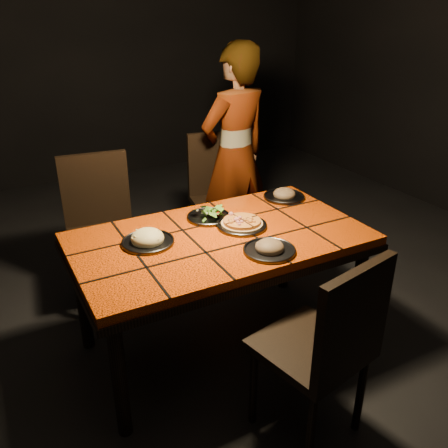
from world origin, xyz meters
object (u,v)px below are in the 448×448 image
dining_table (220,247)px  chair_far_right (220,189)px  chair_near (328,342)px  plate_pasta (148,239)px  chair_far_left (101,219)px  diner (235,156)px  plate_pizza (242,224)px

dining_table → chair_far_right: 1.16m
dining_table → chair_near: chair_near is taller
plate_pasta → chair_far_left: bearing=94.1°
chair_far_left → diner: 1.13m
plate_pasta → chair_near: bearing=-62.4°
chair_far_right → plate_pasta: (-0.93, -0.94, 0.19)m
dining_table → plate_pizza: bearing=11.5°
diner → chair_far_right: bearing=-25.2°
chair_near → plate_pasta: chair_near is taller
chair_far_right → diner: diner is taller
chair_far_left → plate_pasta: bearing=-79.8°
diner → chair_near: bearing=61.9°
chair_near → chair_far_left: 1.82m
chair_far_left → dining_table: bearing=-57.6°
diner → plate_pizza: (-0.50, -0.96, -0.07)m
chair_near → plate_pizza: (0.06, 0.86, 0.20)m
chair_near → diner: diner is taller
chair_far_left → chair_far_right: (0.99, 0.12, 0.00)m
chair_near → plate_pizza: chair_near is taller
diner → plate_pizza: diner is taller
dining_table → chair_far_left: size_ratio=1.60×
plate_pizza → diner: bearing=62.8°
chair_far_right → chair_far_left: bearing=-163.3°
dining_table → chair_far_right: (0.54, 1.02, -0.09)m
chair_near → chair_far_right: size_ratio=0.97×
chair_near → chair_far_right: (0.45, 1.86, 0.01)m
diner → plate_pasta: 1.38m
dining_table → plate_pizza: 0.19m
plate_pizza → plate_pasta: (-0.55, 0.06, 0.01)m
chair_near → chair_far_left: chair_far_left is taller
chair_near → diner: size_ratio=0.59×
diner → plate_pizza: 1.09m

